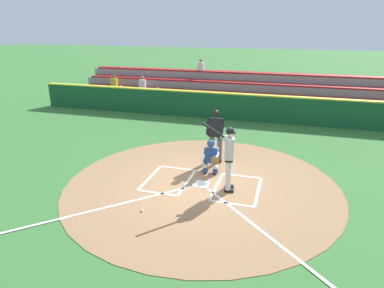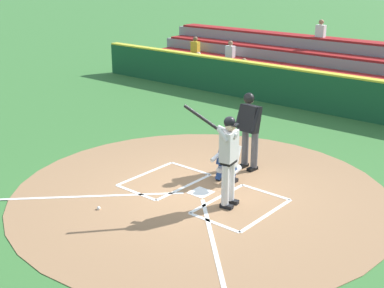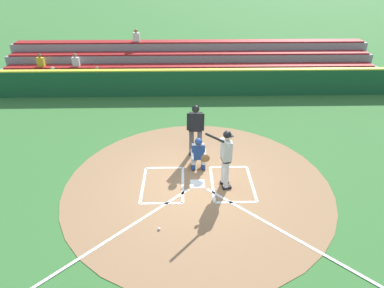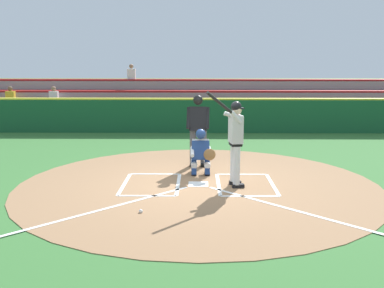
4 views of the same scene
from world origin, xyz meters
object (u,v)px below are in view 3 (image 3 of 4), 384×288
(plate_umpire, at_px, (196,127))
(batter, at_px, (226,155))
(catcher, at_px, (199,153))
(baseball, at_px, (159,229))

(plate_umpire, bearing_deg, batter, 112.72)
(catcher, xyz_separation_m, plate_umpire, (0.07, -0.92, 0.49))
(baseball, bearing_deg, plate_umpire, -105.65)
(catcher, xyz_separation_m, baseball, (1.11, 2.79, -0.55))
(batter, bearing_deg, baseball, 44.22)
(batter, distance_m, catcher, 1.34)
(plate_umpire, xyz_separation_m, baseball, (1.04, 3.70, -1.04))
(baseball, bearing_deg, batter, -135.78)
(plate_umpire, distance_m, baseball, 3.98)
(batter, bearing_deg, plate_umpire, -67.28)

